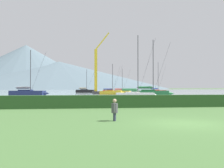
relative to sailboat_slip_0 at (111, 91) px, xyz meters
The scene contains 15 objects.
ground_plane 80.24m from the sailboat_slip_0, 94.80° to the right, with size 1000.00×1000.00×0.00m, color #477038.
harbor_water 57.44m from the sailboat_slip_0, 96.71° to the left, with size 320.00×246.00×0.00m, color #8C9EA3.
hedge_line 69.28m from the sailboat_slip_0, 95.56° to the right, with size 80.00×1.20×1.18m, color #284C23.
sailboat_slip_0 is the anchor object (origin of this frame).
sailboat_slip_1 38.99m from the sailboat_slip_0, 84.89° to the right, with size 9.28×4.63×12.32m.
sailboat_slip_2 23.23m from the sailboat_slip_0, 97.79° to the right, with size 6.97×3.87×8.40m.
sailboat_slip_5 10.67m from the sailboat_slip_0, 150.94° to the left, with size 8.07×4.13×8.83m.
sailboat_slip_6 40.68m from the sailboat_slip_0, 124.99° to the right, with size 9.05×4.22×10.41m.
sailboat_slip_7 50.42m from the sailboat_slip_0, 92.92° to the right, with size 7.47×2.81×10.79m.
sailboat_slip_8 16.47m from the sailboat_slip_0, 17.22° to the right, with size 7.25×2.60×10.90m.
sailboat_slip_10 10.97m from the sailboat_slip_0, 80.88° to the right, with size 6.76×3.62×8.08m.
person_seated_viewer 79.07m from the sailboat_slip_0, 97.43° to the right, with size 0.36×0.55×1.25m.
dock_crane 19.32m from the sailboat_slip_0, 111.54° to the right, with size 5.05×2.00×18.38m.
distant_hill_west_ridge 289.90m from the sailboat_slip_0, 97.85° to the left, with size 318.14×318.14×40.00m, color slate.
distant_hill_central_peak 322.44m from the sailboat_slip_0, 106.33° to the left, with size 239.88×239.88×66.73m, color slate.
Camera 1 is at (-5.59, -12.74, 1.89)m, focal length 40.94 mm.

